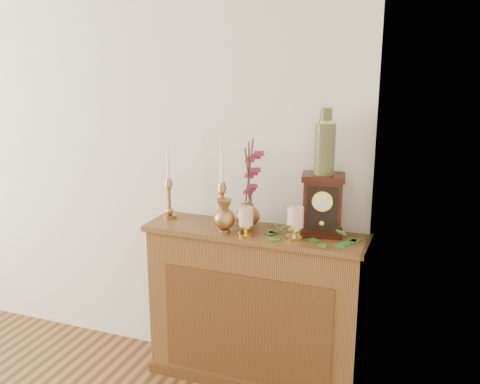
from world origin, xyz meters
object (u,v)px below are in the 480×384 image
at_px(ginger_jar, 252,186).
at_px(mantel_clock, 323,205).
at_px(candlestick_center, 222,197).
at_px(bud_vase, 224,216).
at_px(ceramic_vase, 325,145).
at_px(candlestick_left, 169,192).

relative_size(ginger_jar, mantel_clock, 1.53).
bearing_deg(candlestick_center, bud_vase, -61.94).
relative_size(ginger_jar, ceramic_vase, 1.48).
height_order(bud_vase, ceramic_vase, ceramic_vase).
distance_m(candlestick_left, ginger_jar, 0.50).
bearing_deg(ginger_jar, mantel_clock, -1.33).
distance_m(candlestick_center, bud_vase, 0.15).
bearing_deg(mantel_clock, candlestick_left, 171.15).
bearing_deg(candlestick_center, ceramic_vase, 5.17).
relative_size(candlestick_left, ginger_jar, 0.96).
bearing_deg(bud_vase, mantel_clock, 17.52).
relative_size(mantel_clock, ceramic_vase, 0.97).
distance_m(candlestick_center, ginger_jar, 0.18).
xyz_separation_m(candlestick_left, ginger_jar, (0.50, 0.04, 0.07)).
bearing_deg(candlestick_center, ginger_jar, 20.10).
relative_size(candlestick_center, bud_vase, 2.74).
bearing_deg(ceramic_vase, bud_vase, -162.15).
relative_size(candlestick_center, mantel_clock, 1.54).
height_order(bud_vase, mantel_clock, mantel_clock).
bearing_deg(candlestick_left, candlestick_center, -3.04).
bearing_deg(candlestick_left, bud_vase, -17.77).
bearing_deg(bud_vase, ceramic_vase, 17.85).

